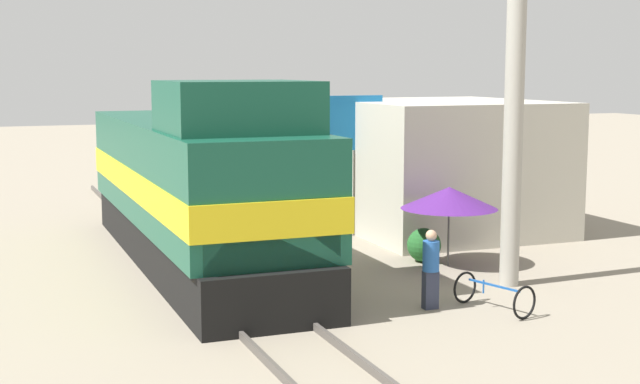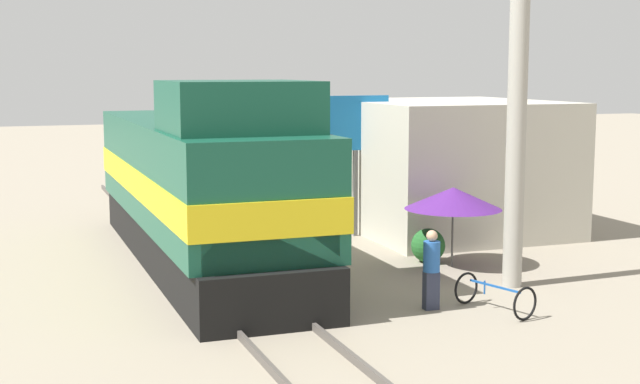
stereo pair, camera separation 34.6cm
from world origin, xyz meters
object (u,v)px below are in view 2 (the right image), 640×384
object	(u,v)px
billboard_sign	(355,132)
person_bystander	(431,267)
bicycle	(494,295)
utility_pole	(519,45)
vendor_umbrella	(453,198)
locomotive	(202,188)

from	to	relation	value
billboard_sign	person_bystander	bearing A→B (deg)	-101.33
billboard_sign	bicycle	xyz separation A→B (m)	(-0.48, -8.55, -2.69)
person_bystander	bicycle	xyz separation A→B (m)	(1.11, -0.61, -0.53)
utility_pole	person_bystander	distance (m)	5.29
vendor_umbrella	billboard_sign	world-z (taller)	billboard_sign
locomotive	vendor_umbrella	bearing A→B (deg)	-21.10
locomotive	utility_pole	size ratio (longest dim) A/B	1.23
billboard_sign	person_bystander	size ratio (longest dim) A/B	2.50
locomotive	utility_pole	distance (m)	8.22
locomotive	billboard_sign	size ratio (longest dim) A/B	3.20
utility_pole	vendor_umbrella	world-z (taller)	utility_pole
bicycle	person_bystander	bearing A→B (deg)	-46.03
locomotive	bicycle	distance (m)	7.82
vendor_umbrella	bicycle	bearing A→B (deg)	-106.61
vendor_umbrella	billboard_sign	size ratio (longest dim) A/B	0.58
person_bystander	bicycle	distance (m)	1.37
billboard_sign	locomotive	bearing A→B (deg)	-154.53
utility_pole	bicycle	xyz separation A→B (m)	(-1.50, -1.73, -5.01)
vendor_umbrella	person_bystander	size ratio (longest dim) A/B	1.46
vendor_umbrella	person_bystander	xyz separation A→B (m)	(-2.28, -3.33, -0.83)
utility_pole	person_bystander	size ratio (longest dim) A/B	6.50
utility_pole	vendor_umbrella	xyz separation A→B (m)	(-0.32, 2.21, -3.64)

